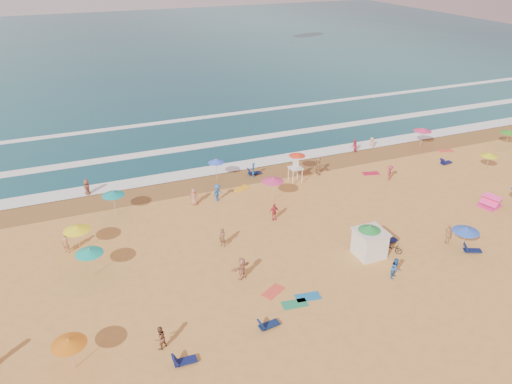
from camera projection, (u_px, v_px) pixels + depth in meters
name	position (u px, v px, depth m)	size (l,w,h in m)	color
ground	(289.00, 239.00, 39.95)	(220.00, 220.00, 0.00)	gold
ocean	(122.00, 50.00, 109.30)	(220.00, 140.00, 0.18)	#0C4756
wet_sand	(235.00, 178.00, 50.27)	(220.00, 220.00, 0.00)	olive
surf_foam	(208.00, 147.00, 57.51)	(200.00, 18.70, 0.05)	white
cabana	(370.00, 244.00, 37.45)	(2.00, 2.00, 2.00)	silver
cabana_roof	(371.00, 232.00, 36.98)	(2.20, 2.20, 0.12)	silver
bicycle	(392.00, 247.00, 38.12)	(0.54, 1.56, 0.82)	black
lifeguard_stand	(295.00, 173.00, 48.90)	(1.20, 1.20, 2.10)	white
beach_umbrellas	(308.00, 205.00, 40.70)	(60.16, 31.38, 0.78)	#D72F6A
loungers	(415.00, 227.00, 41.29)	(44.01, 24.17, 0.34)	#0F184D
towels	(335.00, 240.00, 39.75)	(48.87, 24.87, 0.03)	#DC1B4F
beachgoers	(272.00, 202.00, 43.89)	(39.49, 23.11, 2.12)	#B42D44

